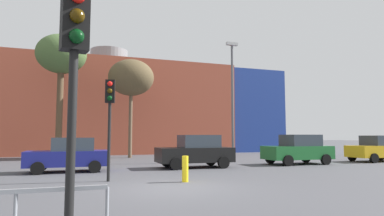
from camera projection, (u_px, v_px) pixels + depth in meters
ground_plane at (172, 188)px, 10.89m from camera, size 200.00×200.00×0.00m
building_backdrop at (108, 110)px, 35.31m from camera, size 37.61×12.18×11.10m
parked_car_1 at (69, 155)px, 15.76m from camera, size 3.81×1.87×1.65m
parked_car_2 at (196, 151)px, 17.89m from camera, size 4.12×2.02×1.79m
parked_car_3 at (298, 149)px, 20.08m from camera, size 4.18×2.05×1.81m
parked_car_4 at (378, 149)px, 22.19m from camera, size 4.06×1.99×1.76m
traffic_light_near_left at (74, 58)px, 4.42m from camera, size 0.40×0.39×3.79m
traffic_light_island at (110, 106)px, 12.64m from camera, size 0.40×0.39×3.92m
bare_tree_0 at (61, 56)px, 24.74m from camera, size 3.70×3.70×9.43m
bare_tree_1 at (131, 78)px, 26.47m from camera, size 3.69×3.69×7.94m
bollard_yellow_0 at (185, 169)px, 12.32m from camera, size 0.24×0.24×0.98m
street_lamp at (232, 94)px, 21.88m from camera, size 0.80×0.24×8.09m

